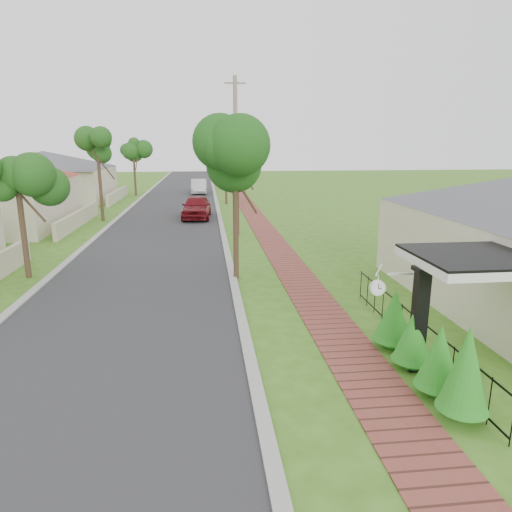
{
  "coord_description": "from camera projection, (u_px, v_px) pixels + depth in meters",
  "views": [
    {
      "loc": [
        -0.35,
        -10.51,
        5.24
      ],
      "look_at": [
        1.32,
        4.53,
        1.5
      ],
      "focal_mm": 32.0,
      "sensor_mm": 36.0,
      "label": 1
    }
  ],
  "objects": [
    {
      "name": "station_clock",
      "position": [
        380.0,
        287.0,
        10.79
      ],
      "size": [
        1.04,
        0.13,
        0.54
      ],
      "color": "white",
      "rests_on": "ground"
    },
    {
      "name": "porch_post",
      "position": [
        419.0,
        324.0,
        10.69
      ],
      "size": [
        0.48,
        0.48,
        2.52
      ],
      "color": "black",
      "rests_on": "ground"
    },
    {
      "name": "kerb_left",
      "position": [
        110.0,
        225.0,
        30.02
      ],
      "size": [
        0.3,
        120.0,
        0.1
      ],
      "primitive_type": "cube",
      "color": "#9E9E99",
      "rests_on": "ground"
    },
    {
      "name": "parked_car_red",
      "position": [
        196.0,
        207.0,
        32.72
      ],
      "size": [
        2.2,
        4.91,
        1.64
      ],
      "primitive_type": "imported",
      "rotation": [
        0.0,
        0.0,
        -0.06
      ],
      "color": "maroon",
      "rests_on": "ground"
    },
    {
      "name": "kerb_right",
      "position": [
        221.0,
        223.0,
        30.8
      ],
      "size": [
        0.3,
        120.0,
        0.1
      ],
      "primitive_type": "cube",
      "color": "#9E9E99",
      "rests_on": "ground"
    },
    {
      "name": "utility_pole",
      "position": [
        236.0,
        157.0,
        25.97
      ],
      "size": [
        1.2,
        0.24,
        8.87
      ],
      "color": "gray",
      "rests_on": "ground"
    },
    {
      "name": "street_trees",
      "position": [
        172.0,
        153.0,
        35.94
      ],
      "size": [
        10.7,
        37.65,
        5.89
      ],
      "color": "#382619",
      "rests_on": "ground"
    },
    {
      "name": "picket_fence",
      "position": [
        412.0,
        330.0,
        11.83
      ],
      "size": [
        0.03,
        8.02,
        1.0
      ],
      "color": "black",
      "rests_on": "ground"
    },
    {
      "name": "far_house_grey",
      "position": [
        46.0,
        176.0,
        42.07
      ],
      "size": [
        15.56,
        15.56,
        4.6
      ],
      "color": "beige",
      "rests_on": "ground"
    },
    {
      "name": "ground",
      "position": [
        224.0,
        358.0,
        11.44
      ],
      "size": [
        160.0,
        160.0,
        0.0
      ],
      "primitive_type": "plane",
      "color": "#3B6818",
      "rests_on": "ground"
    },
    {
      "name": "parked_car_white",
      "position": [
        199.0,
        187.0,
        48.84
      ],
      "size": [
        1.63,
        4.59,
        1.51
      ],
      "primitive_type": "imported",
      "rotation": [
        0.0,
        0.0,
        0.01
      ],
      "color": "silver",
      "rests_on": "ground"
    },
    {
      "name": "near_tree",
      "position": [
        235.0,
        164.0,
        17.2
      ],
      "size": [
        2.2,
        2.2,
        5.64
      ],
      "color": "#382619",
      "rests_on": "ground"
    },
    {
      "name": "sidewalk",
      "position": [
        259.0,
        223.0,
        31.08
      ],
      "size": [
        1.5,
        120.0,
        0.03
      ],
      "primitive_type": "cube",
      "color": "brown",
      "rests_on": "ground"
    },
    {
      "name": "hedge_row",
      "position": [
        425.0,
        347.0,
        10.2
      ],
      "size": [
        0.91,
        4.21,
        2.04
      ],
      "color": "#156A19",
      "rests_on": "ground"
    },
    {
      "name": "road",
      "position": [
        166.0,
        224.0,
        30.41
      ],
      "size": [
        7.0,
        120.0,
        0.02
      ],
      "primitive_type": "cube",
      "color": "#28282B",
      "rests_on": "ground"
    }
  ]
}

